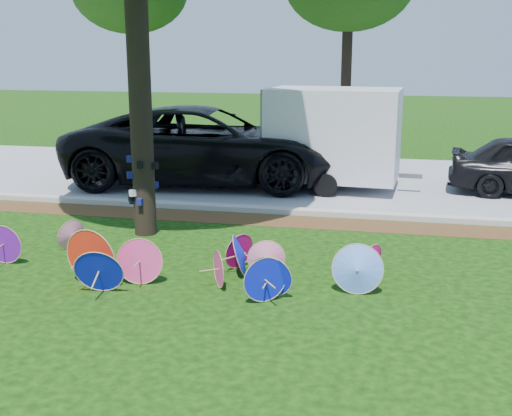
{
  "coord_description": "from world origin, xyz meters",
  "views": [
    {
      "loc": [
        2.79,
        -8.79,
        3.64
      ],
      "look_at": [
        0.5,
        2.0,
        0.9
      ],
      "focal_mm": 45.0,
      "sensor_mm": 36.0,
      "label": 1
    }
  ],
  "objects": [
    {
      "name": "cargo_trailer",
      "position": [
        1.3,
        8.12,
        1.47
      ],
      "size": [
        3.5,
        2.36,
        2.95
      ],
      "primitive_type": "cube",
      "rotation": [
        0.0,
        0.0,
        -0.07
      ],
      "color": "silver",
      "rests_on": "ground"
    },
    {
      "name": "curb",
      "position": [
        0.0,
        5.2,
        0.06
      ],
      "size": [
        90.0,
        0.3,
        0.12
      ],
      "primitive_type": "cube",
      "color": "#B7B5AD",
      "rests_on": "ground"
    },
    {
      "name": "parasol_pile",
      "position": [
        -0.35,
        0.47,
        0.37
      ],
      "size": [
        6.9,
        2.48,
        0.94
      ],
      "color": "#0C1ACE",
      "rests_on": "ground"
    },
    {
      "name": "mulch_strip",
      "position": [
        0.0,
        4.5,
        0.01
      ],
      "size": [
        90.0,
        1.0,
        0.01
      ],
      "primitive_type": "cube",
      "color": "#472D16",
      "rests_on": "ground"
    },
    {
      "name": "street",
      "position": [
        0.0,
        9.35,
        0.01
      ],
      "size": [
        90.0,
        8.0,
        0.01
      ],
      "primitive_type": "cube",
      "color": "gray",
      "rests_on": "ground"
    },
    {
      "name": "black_van",
      "position": [
        -2.2,
        8.1,
        1.06
      ],
      "size": [
        7.98,
        4.36,
        2.12
      ],
      "primitive_type": "imported",
      "rotation": [
        0.0,
        0.0,
        1.68
      ],
      "color": "black",
      "rests_on": "ground"
    },
    {
      "name": "ground",
      "position": [
        0.0,
        0.0,
        0.0
      ],
      "size": [
        90.0,
        90.0,
        0.0
      ],
      "primitive_type": "plane",
      "color": "black",
      "rests_on": "ground"
    }
  ]
}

